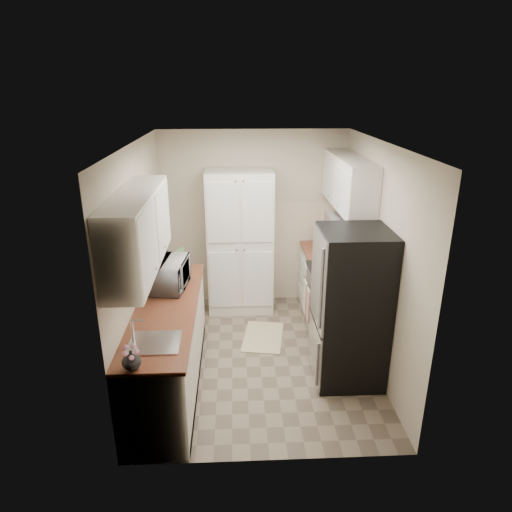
% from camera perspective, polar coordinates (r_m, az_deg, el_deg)
% --- Properties ---
extents(ground, '(3.20, 3.20, 0.00)m').
position_cam_1_polar(ground, '(5.58, 0.45, -12.51)').
color(ground, '#7A6B56').
rests_on(ground, ground).
extents(room_shell, '(2.64, 3.24, 2.52)m').
position_cam_1_polar(room_shell, '(4.87, 0.30, 3.64)').
color(room_shell, beige).
rests_on(room_shell, ground).
extents(pantry_cabinet, '(0.90, 0.55, 2.00)m').
position_cam_1_polar(pantry_cabinet, '(6.32, -1.99, 1.69)').
color(pantry_cabinet, silver).
rests_on(pantry_cabinet, ground).
extents(base_cabinet_left, '(0.60, 2.30, 0.88)m').
position_cam_1_polar(base_cabinet_left, '(5.03, -10.81, -11.07)').
color(base_cabinet_left, silver).
rests_on(base_cabinet_left, ground).
extents(countertop_left, '(0.63, 2.33, 0.04)m').
position_cam_1_polar(countertop_left, '(4.80, -11.18, -6.39)').
color(countertop_left, brown).
rests_on(countertop_left, base_cabinet_left).
extents(base_cabinet_right, '(0.60, 0.80, 0.88)m').
position_cam_1_polar(base_cabinet_right, '(6.53, 8.60, -3.18)').
color(base_cabinet_right, silver).
rests_on(base_cabinet_right, ground).
extents(countertop_right, '(0.63, 0.83, 0.04)m').
position_cam_1_polar(countertop_right, '(6.36, 8.81, 0.62)').
color(countertop_right, brown).
rests_on(countertop_right, base_cabinet_right).
extents(electric_range, '(0.71, 0.78, 1.13)m').
position_cam_1_polar(electric_range, '(5.81, 9.95, -6.01)').
color(electric_range, '#B7B7BC').
rests_on(electric_range, ground).
extents(refrigerator, '(0.70, 0.72, 1.70)m').
position_cam_1_polar(refrigerator, '(4.94, 11.77, -6.30)').
color(refrigerator, '#B7B7BC').
rests_on(refrigerator, ground).
extents(microwave, '(0.46, 0.62, 0.32)m').
position_cam_1_polar(microwave, '(5.15, -10.95, -2.24)').
color(microwave, '#AEAFB3').
rests_on(microwave, countertop_left).
extents(wine_bottle, '(0.08, 0.08, 0.30)m').
position_cam_1_polar(wine_bottle, '(5.65, -11.29, -0.30)').
color(wine_bottle, black).
rests_on(wine_bottle, countertop_left).
extents(flower_vase, '(0.16, 0.16, 0.16)m').
position_cam_1_polar(flower_vase, '(3.85, -15.33, -12.40)').
color(flower_vase, white).
rests_on(flower_vase, countertop_left).
extents(cutting_board, '(0.08, 0.21, 0.27)m').
position_cam_1_polar(cutting_board, '(5.61, -9.39, -0.52)').
color(cutting_board, '#43893C').
rests_on(cutting_board, countertop_left).
extents(toaster_oven, '(0.38, 0.42, 0.20)m').
position_cam_1_polar(toaster_oven, '(6.47, 9.05, 2.06)').
color(toaster_oven, silver).
rests_on(toaster_oven, countertop_right).
extents(fruit_basket, '(0.33, 0.33, 0.12)m').
position_cam_1_polar(fruit_basket, '(6.44, 9.10, 3.43)').
color(fruit_basket, '#EF5719').
rests_on(fruit_basket, toaster_oven).
extents(kitchen_mat, '(0.60, 0.84, 0.01)m').
position_cam_1_polar(kitchen_mat, '(5.97, 0.90, -10.06)').
color(kitchen_mat, beige).
rests_on(kitchen_mat, ground).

